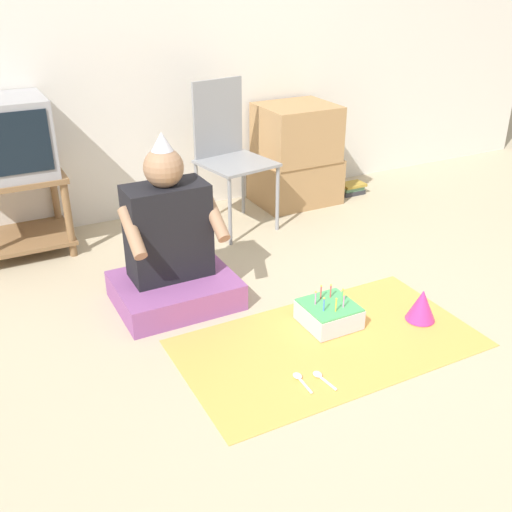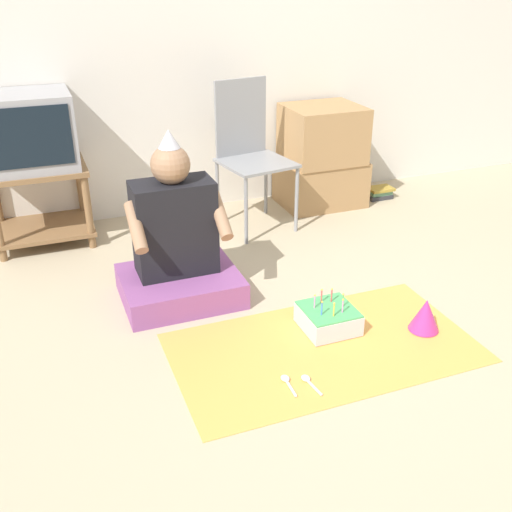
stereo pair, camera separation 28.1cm
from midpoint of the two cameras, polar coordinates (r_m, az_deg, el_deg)
The scene contains 13 objects.
ground_plane at distance 2.73m, azimuth 7.34°, elevation -9.78°, with size 16.00×16.00×0.00m, color tan.
wall_back at distance 4.13m, azimuth -9.57°, elevation 21.48°, with size 6.40×0.06×2.55m.
tv_stand at distance 3.87m, azimuth -23.88°, elevation 4.24°, with size 0.58×0.46×0.49m.
tv at distance 3.75m, azimuth -25.04°, elevation 10.14°, with size 0.50×0.45×0.44m.
folding_chair at distance 3.89m, azimuth -4.80°, elevation 10.30°, with size 0.48×0.48×0.94m.
cardboard_box_stack at distance 4.34m, azimuth 1.95°, elevation 9.52°, with size 0.58×0.46×0.71m.
book_pile at distance 4.62m, azimuth 7.38°, elevation 6.35°, with size 0.20×0.13×0.08m.
person_seated at distance 3.06m, azimuth -10.72°, elevation 0.35°, with size 0.60×0.49×0.89m.
party_cloth at distance 2.81m, azimuth 4.05°, elevation -8.34°, with size 1.38×0.77×0.01m.
birthday_cake at distance 2.91m, azimuth 4.22°, elevation -5.59°, with size 0.25×0.25×0.18m.
party_hat_blue at distance 3.00m, azimuth 12.96°, elevation -4.64°, with size 0.15×0.15×0.16m.
plastic_spoon_near at distance 2.58m, azimuth 0.98°, elevation -11.64°, with size 0.04×0.15×0.01m.
plastic_spoon_far at distance 2.59m, azimuth 2.97°, elevation -11.47°, with size 0.04×0.15×0.01m.
Camera 1 is at (-1.44, -1.72, 1.59)m, focal length 42.00 mm.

